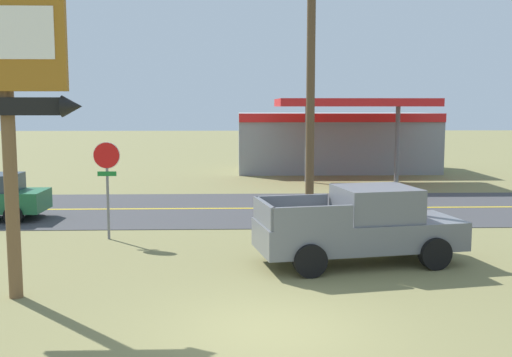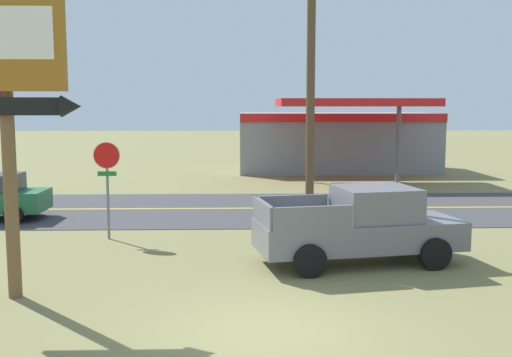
{
  "view_description": "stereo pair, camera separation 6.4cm",
  "coord_description": "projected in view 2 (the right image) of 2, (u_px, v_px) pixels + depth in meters",
  "views": [
    {
      "loc": [
        -0.58,
        -10.4,
        4.0
      ],
      "look_at": [
        0.0,
        8.0,
        1.8
      ],
      "focal_mm": 42.36,
      "sensor_mm": 36.0,
      "label": 1
    },
    {
      "loc": [
        -0.52,
        -10.41,
        4.0
      ],
      "look_at": [
        0.0,
        8.0,
        1.8
      ],
      "focal_mm": 42.36,
      "sensor_mm": 36.0,
      "label": 2
    }
  ],
  "objects": [
    {
      "name": "ground_plane",
      "position": [
        269.0,
        331.0,
        10.82
      ],
      "size": [
        180.0,
        180.0,
        0.0
      ],
      "primitive_type": "plane",
      "color": "olive"
    },
    {
      "name": "road_asphalt",
      "position": [
        252.0,
        209.0,
        23.72
      ],
      "size": [
        140.0,
        8.0,
        0.02
      ],
      "primitive_type": "cube",
      "color": "#3D3D3F",
      "rests_on": "ground"
    },
    {
      "name": "road_centre_line",
      "position": [
        252.0,
        208.0,
        23.72
      ],
      "size": [
        126.0,
        0.2,
        0.01
      ],
      "primitive_type": "cube",
      "color": "gold",
      "rests_on": "road_asphalt"
    },
    {
      "name": "motel_sign",
      "position": [
        7.0,
        86.0,
        12.1
      ],
      "size": [
        2.85,
        0.54,
        6.44
      ],
      "color": "brown",
      "rests_on": "ground"
    },
    {
      "name": "stop_sign",
      "position": [
        107.0,
        173.0,
        18.08
      ],
      "size": [
        0.8,
        0.08,
        2.95
      ],
      "color": "slate",
      "rests_on": "ground"
    },
    {
      "name": "utility_pole",
      "position": [
        311.0,
        77.0,
        18.2
      ],
      "size": [
        2.18,
        0.26,
        9.09
      ],
      "color": "brown",
      "rests_on": "ground"
    },
    {
      "name": "gas_station",
      "position": [
        336.0,
        140.0,
        37.55
      ],
      "size": [
        12.0,
        11.5,
        4.4
      ],
      "color": "gray",
      "rests_on": "ground"
    },
    {
      "name": "pickup_grey_parked_on_lawn",
      "position": [
        361.0,
        226.0,
        15.41
      ],
      "size": [
        5.47,
        2.94,
        1.96
      ],
      "color": "slate",
      "rests_on": "ground"
    }
  ]
}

